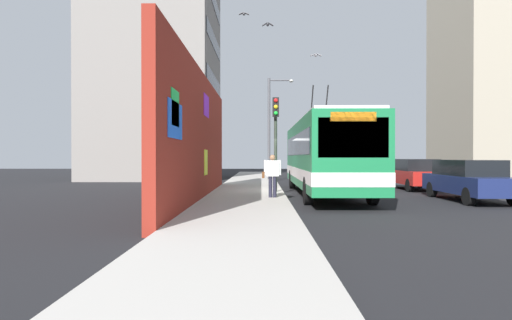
{
  "coord_description": "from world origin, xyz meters",
  "views": [
    {
      "loc": [
        -19.93,
        0.99,
        1.71
      ],
      "look_at": [
        -0.06,
        1.23,
        1.55
      ],
      "focal_mm": 30.07,
      "sensor_mm": 36.0,
      "label": 1
    }
  ],
  "objects_px": {
    "parked_car_navy": "(469,179)",
    "traffic_light": "(276,128)",
    "parked_car_red": "(415,173)",
    "street_lamp": "(272,121)",
    "city_bus": "(324,154)",
    "pedestrian_at_curb": "(272,172)"
  },
  "relations": [
    {
      "from": "parked_car_navy",
      "to": "traffic_light",
      "type": "relative_size",
      "value": 1.16
    },
    {
      "from": "parked_car_navy",
      "to": "parked_car_red",
      "type": "relative_size",
      "value": 1.1
    },
    {
      "from": "parked_car_navy",
      "to": "street_lamp",
      "type": "relative_size",
      "value": 0.7
    },
    {
      "from": "street_lamp",
      "to": "city_bus",
      "type": "bearing_deg",
      "value": -168.87
    },
    {
      "from": "city_bus",
      "to": "parked_car_red",
      "type": "bearing_deg",
      "value": -57.72
    },
    {
      "from": "parked_car_navy",
      "to": "pedestrian_at_curb",
      "type": "distance_m",
      "value": 7.57
    },
    {
      "from": "pedestrian_at_curb",
      "to": "traffic_light",
      "type": "relative_size",
      "value": 0.39
    },
    {
      "from": "pedestrian_at_curb",
      "to": "street_lamp",
      "type": "distance_m",
      "value": 13.47
    },
    {
      "from": "pedestrian_at_curb",
      "to": "street_lamp",
      "type": "relative_size",
      "value": 0.23
    },
    {
      "from": "parked_car_red",
      "to": "street_lamp",
      "type": "height_order",
      "value": "street_lamp"
    },
    {
      "from": "traffic_light",
      "to": "street_lamp",
      "type": "height_order",
      "value": "street_lamp"
    },
    {
      "from": "traffic_light",
      "to": "pedestrian_at_curb",
      "type": "bearing_deg",
      "value": 175.22
    },
    {
      "from": "pedestrian_at_curb",
      "to": "street_lamp",
      "type": "bearing_deg",
      "value": -1.32
    },
    {
      "from": "traffic_light",
      "to": "street_lamp",
      "type": "xyz_separation_m",
      "value": [
        10.55,
        -0.09,
        1.16
      ]
    },
    {
      "from": "parked_car_red",
      "to": "pedestrian_at_curb",
      "type": "distance_m",
      "value": 9.61
    },
    {
      "from": "city_bus",
      "to": "parked_car_navy",
      "type": "height_order",
      "value": "city_bus"
    },
    {
      "from": "parked_car_navy",
      "to": "parked_car_red",
      "type": "xyz_separation_m",
      "value": [
        5.69,
        -0.0,
        -0.0
      ]
    },
    {
      "from": "parked_car_red",
      "to": "pedestrian_at_curb",
      "type": "xyz_separation_m",
      "value": [
        -5.93,
        7.57,
        0.27
      ]
    },
    {
      "from": "parked_car_red",
      "to": "street_lamp",
      "type": "xyz_separation_m",
      "value": [
        7.2,
        7.26,
        3.29
      ]
    },
    {
      "from": "traffic_light",
      "to": "street_lamp",
      "type": "bearing_deg",
      "value": -0.47
    },
    {
      "from": "traffic_light",
      "to": "parked_car_navy",
      "type": "bearing_deg",
      "value": -107.67
    },
    {
      "from": "parked_car_red",
      "to": "traffic_light",
      "type": "height_order",
      "value": "traffic_light"
    }
  ]
}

